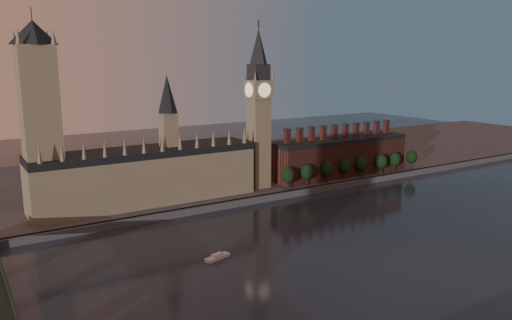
{
  "coord_description": "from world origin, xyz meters",
  "views": [
    {
      "loc": [
        -161.78,
        -160.71,
        86.32
      ],
      "look_at": [
        -26.4,
        55.0,
        35.3
      ],
      "focal_mm": 35.0,
      "sensor_mm": 36.0,
      "label": 1
    }
  ],
  "objects": [
    {
      "name": "embankment_tree_4",
      "position": [
        87.42,
        94.93,
        13.47
      ],
      "size": [
        8.6,
        8.6,
        14.88
      ],
      "color": "black",
      "rests_on": "north_bank"
    },
    {
      "name": "embankment_tree_3",
      "position": [
        72.58,
        95.46,
        13.47
      ],
      "size": [
        8.6,
        8.6,
        14.88
      ],
      "color": "black",
      "rests_on": "north_bank"
    },
    {
      "name": "embankment_tree_7",
      "position": [
        138.99,
        93.79,
        13.47
      ],
      "size": [
        8.6,
        8.6,
        14.88
      ],
      "color": "black",
      "rests_on": "north_bank"
    },
    {
      "name": "big_ben",
      "position": [
        10.0,
        110.0,
        56.83
      ],
      "size": [
        15.0,
        15.0,
        107.0
      ],
      "color": "#766754",
      "rests_on": "north_bank"
    },
    {
      "name": "embankment_tree_0",
      "position": [
        22.29,
        93.63,
        13.47
      ],
      "size": [
        8.6,
        8.6,
        14.88
      ],
      "color": "black",
      "rests_on": "north_bank"
    },
    {
      "name": "palace_of_westminster",
      "position": [
        -64.41,
        114.91,
        21.63
      ],
      "size": [
        130.0,
        30.3,
        74.0
      ],
      "color": "#766754",
      "rests_on": "north_bank"
    },
    {
      "name": "river_boat",
      "position": [
        -65.82,
        24.34,
        0.95
      ],
      "size": [
        12.84,
        6.58,
        2.47
      ],
      "rotation": [
        0.0,
        0.0,
        0.26
      ],
      "color": "silver",
      "rests_on": "ground"
    },
    {
      "name": "north_bank",
      "position": [
        0.0,
        178.04,
        2.0
      ],
      "size": [
        900.0,
        182.0,
        4.0
      ],
      "color": "#4C4C51",
      "rests_on": "ground"
    },
    {
      "name": "embankment_tree_5",
      "position": [
        106.65,
        93.77,
        13.47
      ],
      "size": [
        8.6,
        8.6,
        14.88
      ],
      "color": "black",
      "rests_on": "north_bank"
    },
    {
      "name": "ground",
      "position": [
        0.0,
        0.0,
        0.0
      ],
      "size": [
        900.0,
        900.0,
        0.0
      ],
      "primitive_type": "plane",
      "color": "black",
      "rests_on": "ground"
    },
    {
      "name": "embankment_tree_6",
      "position": [
        120.76,
        93.84,
        13.47
      ],
      "size": [
        8.6,
        8.6,
        14.88
      ],
      "color": "black",
      "rests_on": "north_bank"
    },
    {
      "name": "embankment_tree_1",
      "position": [
        38.4,
        94.66,
        13.47
      ],
      "size": [
        8.6,
        8.6,
        14.88
      ],
      "color": "black",
      "rests_on": "north_bank"
    },
    {
      "name": "victoria_tower",
      "position": [
        -120.0,
        115.0,
        59.09
      ],
      "size": [
        24.0,
        24.0,
        108.0
      ],
      "color": "#766754",
      "rests_on": "north_bank"
    },
    {
      "name": "chimney_block",
      "position": [
        80.0,
        110.0,
        17.82
      ],
      "size": [
        110.0,
        25.0,
        37.0
      ],
      "color": "#562921",
      "rests_on": "north_bank"
    },
    {
      "name": "embankment_tree_2",
      "position": [
        55.65,
        95.1,
        13.47
      ],
      "size": [
        8.6,
        8.6,
        14.88
      ],
      "color": "black",
      "rests_on": "north_bank"
    }
  ]
}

